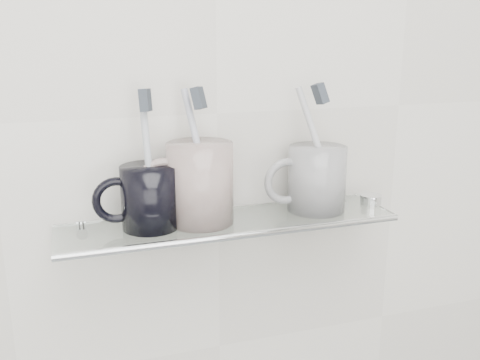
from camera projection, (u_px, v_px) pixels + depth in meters
name	position (u px, v px, depth m)	size (l,w,h in m)	color
wall_back	(217.00, 113.00, 0.81)	(2.50, 2.50, 0.00)	silver
shelf_glass	(229.00, 222.00, 0.79)	(0.50, 0.12, 0.01)	silver
shelf_rail	(241.00, 236.00, 0.74)	(0.01, 0.01, 0.50)	silver
bracket_left	(82.00, 234.00, 0.78)	(0.02, 0.02, 0.03)	silver
bracket_right	(340.00, 206.00, 0.90)	(0.02, 0.02, 0.03)	silver
mug_left	(150.00, 197.00, 0.75)	(0.08, 0.08, 0.09)	black
mug_left_handle	(116.00, 200.00, 0.74)	(0.07, 0.07, 0.01)	black
toothbrush_left	(148.00, 158.00, 0.74)	(0.01, 0.01, 0.19)	#B4BFCB
bristles_left	(145.00, 100.00, 0.71)	(0.01, 0.02, 0.03)	#2F353E
mug_center	(200.00, 183.00, 0.77)	(0.10, 0.10, 0.12)	silver
mug_center_handle	(163.00, 186.00, 0.75)	(0.08, 0.08, 0.01)	silver
toothbrush_center	(200.00, 155.00, 0.76)	(0.01, 0.01, 0.19)	#A3AABF
bristles_center	(199.00, 98.00, 0.74)	(0.01, 0.02, 0.03)	#2F353E
mug_right	(317.00, 179.00, 0.83)	(0.09, 0.09, 0.10)	silver
mug_right_handle	(286.00, 181.00, 0.81)	(0.07, 0.07, 0.01)	silver
toothbrush_right	(318.00, 146.00, 0.81)	(0.01, 0.01, 0.19)	beige
bristles_right	(320.00, 94.00, 0.79)	(0.01, 0.02, 0.03)	#2F353E
chrome_cap	(371.00, 199.00, 0.87)	(0.04, 0.04, 0.01)	silver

